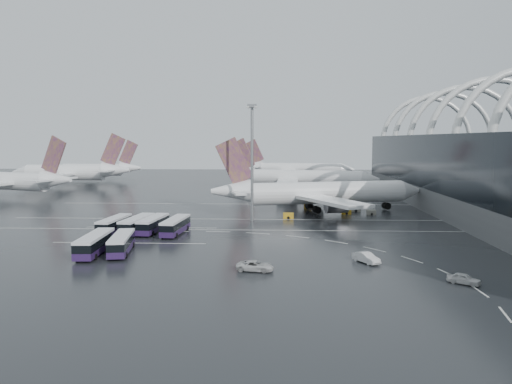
{
  "coord_description": "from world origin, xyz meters",
  "views": [
    {
      "loc": [
        2.93,
        -103.84,
        18.66
      ],
      "look_at": [
        -1.93,
        7.02,
        7.0
      ],
      "focal_mm": 35.0,
      "sensor_mm": 36.0,
      "label": 1
    }
  ],
  "objects_px": {
    "airliner_gate_b": "(298,178)",
    "bus_row_near_a": "(114,224)",
    "bus_row_far_b": "(122,243)",
    "gse_cart_belly_b": "(356,209)",
    "bus_row_far_a": "(95,243)",
    "jet_remote_mid": "(73,173)",
    "van_curve_a": "(255,266)",
    "jet_remote_west": "(16,181)",
    "jet_remote_far": "(98,170)",
    "bus_row_near_c": "(153,224)",
    "airliner_gate_c": "(295,169)",
    "floodlight_mast": "(252,148)",
    "van_curve_b": "(464,279)",
    "gse_cart_belly_c": "(288,216)",
    "airliner_main": "(317,193)",
    "bus_row_near_b": "(137,224)",
    "bus_row_near_d": "(175,225)",
    "gse_cart_belly_e": "(308,206)",
    "gse_cart_belly_d": "(371,212)",
    "gse_cart_belly_a": "(346,212)",
    "van_curve_c": "(366,258)"
  },
  "relations": [
    {
      "from": "gse_cart_belly_d",
      "to": "airliner_main",
      "type": "bearing_deg",
      "value": 162.49
    },
    {
      "from": "bus_row_near_d",
      "to": "gse_cart_belly_e",
      "type": "xyz_separation_m",
      "value": [
        28.54,
        38.13,
        -1.13
      ]
    },
    {
      "from": "airliner_gate_b",
      "to": "gse_cart_belly_a",
      "type": "xyz_separation_m",
      "value": [
        9.97,
        -54.52,
        -4.21
      ]
    },
    {
      "from": "jet_remote_mid",
      "to": "bus_row_far_b",
      "type": "distance_m",
      "value": 129.83
    },
    {
      "from": "airliner_gate_c",
      "to": "bus_row_near_a",
      "type": "distance_m",
      "value": 144.3
    },
    {
      "from": "bus_row_far_b",
      "to": "gse_cart_belly_b",
      "type": "distance_m",
      "value": 67.99
    },
    {
      "from": "airliner_gate_b",
      "to": "bus_row_near_a",
      "type": "xyz_separation_m",
      "value": [
        -40.32,
        -81.28,
        -3.19
      ]
    },
    {
      "from": "bus_row_near_a",
      "to": "bus_row_far_b",
      "type": "relative_size",
      "value": 0.99
    },
    {
      "from": "airliner_gate_b",
      "to": "gse_cart_belly_b",
      "type": "bearing_deg",
      "value": -60.94
    },
    {
      "from": "bus_row_near_b",
      "to": "gse_cart_belly_b",
      "type": "xyz_separation_m",
      "value": [
        48.71,
        31.87,
        -1.03
      ]
    },
    {
      "from": "bus_row_near_b",
      "to": "jet_remote_far",
      "type": "bearing_deg",
      "value": 29.98
    },
    {
      "from": "gse_cart_belly_a",
      "to": "van_curve_a",
      "type": "bearing_deg",
      "value": -110.24
    },
    {
      "from": "bus_row_near_c",
      "to": "bus_row_far_b",
      "type": "xyz_separation_m",
      "value": [
        -0.63,
        -18.53,
        -0.02
      ]
    },
    {
      "from": "airliner_gate_c",
      "to": "gse_cart_belly_d",
      "type": "bearing_deg",
      "value": -72.9
    },
    {
      "from": "bus_row_near_c",
      "to": "bus_row_far_a",
      "type": "bearing_deg",
      "value": 172.26
    },
    {
      "from": "van_curve_c",
      "to": "gse_cart_belly_e",
      "type": "xyz_separation_m",
      "value": [
        -5.29,
        60.2,
        -0.23
      ]
    },
    {
      "from": "airliner_gate_b",
      "to": "bus_row_far_a",
      "type": "height_order",
      "value": "airliner_gate_b"
    },
    {
      "from": "gse_cart_belly_c",
      "to": "bus_row_near_a",
      "type": "bearing_deg",
      "value": -151.6
    },
    {
      "from": "van_curve_c",
      "to": "jet_remote_far",
      "type": "bearing_deg",
      "value": 91.58
    },
    {
      "from": "van_curve_b",
      "to": "jet_remote_west",
      "type": "bearing_deg",
      "value": 84.6
    },
    {
      "from": "jet_remote_far",
      "to": "bus_row_near_c",
      "type": "xyz_separation_m",
      "value": [
        57.99,
        -128.22,
        -3.14
      ]
    },
    {
      "from": "airliner_main",
      "to": "van_curve_a",
      "type": "relative_size",
      "value": 10.63
    },
    {
      "from": "bus_row_near_b",
      "to": "bus_row_near_c",
      "type": "distance_m",
      "value": 3.21
    },
    {
      "from": "bus_row_near_d",
      "to": "van_curve_c",
      "type": "height_order",
      "value": "bus_row_near_d"
    },
    {
      "from": "jet_remote_mid",
      "to": "van_curve_a",
      "type": "relative_size",
      "value": 9.2
    },
    {
      "from": "airliner_gate_c",
      "to": "gse_cart_belly_d",
      "type": "distance_m",
      "value": 113.29
    },
    {
      "from": "airliner_gate_c",
      "to": "floodlight_mast",
      "type": "bearing_deg",
      "value": -87.13
    },
    {
      "from": "van_curve_b",
      "to": "gse_cart_belly_d",
      "type": "height_order",
      "value": "van_curve_b"
    },
    {
      "from": "jet_remote_west",
      "to": "bus_row_near_a",
      "type": "bearing_deg",
      "value": 148.7
    },
    {
      "from": "gse_cart_belly_e",
      "to": "airliner_main",
      "type": "bearing_deg",
      "value": -74.6
    },
    {
      "from": "jet_remote_far",
      "to": "airliner_main",
      "type": "bearing_deg",
      "value": 137.15
    },
    {
      "from": "jet_remote_west",
      "to": "van_curve_b",
      "type": "distance_m",
      "value": 143.82
    },
    {
      "from": "jet_remote_mid",
      "to": "van_curve_a",
      "type": "xyz_separation_m",
      "value": [
        79.36,
        -127.34,
        -4.77
      ]
    },
    {
      "from": "bus_row_near_c",
      "to": "bus_row_far_b",
      "type": "bearing_deg",
      "value": -176.11
    },
    {
      "from": "bus_row_near_d",
      "to": "floodlight_mast",
      "type": "bearing_deg",
      "value": -36.63
    },
    {
      "from": "bus_row_near_d",
      "to": "bus_row_near_c",
      "type": "bearing_deg",
      "value": 77.08
    },
    {
      "from": "jet_remote_far",
      "to": "van_curve_b",
      "type": "relative_size",
      "value": 10.3
    },
    {
      "from": "van_curve_a",
      "to": "gse_cart_belly_e",
      "type": "height_order",
      "value": "van_curve_a"
    },
    {
      "from": "jet_remote_mid",
      "to": "jet_remote_far",
      "type": "relative_size",
      "value": 1.14
    },
    {
      "from": "airliner_main",
      "to": "gse_cart_belly_d",
      "type": "bearing_deg",
      "value": -32.29
    },
    {
      "from": "airliner_gate_c",
      "to": "bus_row_near_c",
      "type": "height_order",
      "value": "airliner_gate_c"
    },
    {
      "from": "airliner_main",
      "to": "bus_row_far_b",
      "type": "relative_size",
      "value": 4.5
    },
    {
      "from": "airliner_gate_b",
      "to": "bus_row_near_a",
      "type": "height_order",
      "value": "airliner_gate_b"
    },
    {
      "from": "airliner_gate_b",
      "to": "jet_remote_mid",
      "type": "xyz_separation_m",
      "value": [
        -89.83,
        17.39,
        0.67
      ]
    },
    {
      "from": "jet_remote_west",
      "to": "van_curve_a",
      "type": "distance_m",
      "value": 120.4
    },
    {
      "from": "jet_remote_far",
      "to": "bus_row_near_a",
      "type": "distance_m",
      "value": 138.16
    },
    {
      "from": "van_curve_a",
      "to": "floodlight_mast",
      "type": "xyz_separation_m",
      "value": [
        -2.71,
        44.02,
        16.0
      ]
    },
    {
      "from": "gse_cart_belly_b",
      "to": "gse_cart_belly_c",
      "type": "distance_m",
      "value": 21.82
    },
    {
      "from": "bus_row_near_b",
      "to": "gse_cart_belly_c",
      "type": "bearing_deg",
      "value": -51.17
    },
    {
      "from": "jet_remote_mid",
      "to": "bus_row_near_c",
      "type": "relative_size",
      "value": 3.87
    }
  ]
}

